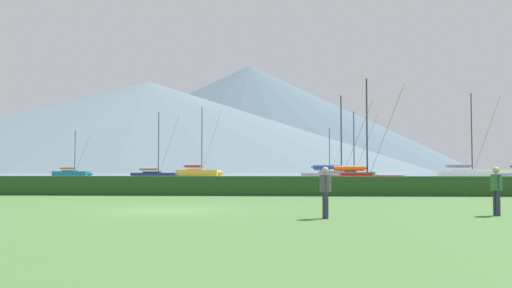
# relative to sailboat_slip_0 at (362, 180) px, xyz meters

# --- Properties ---
(ground_plane) EXTENTS (1000.00, 1000.00, 0.00)m
(ground_plane) POSITION_rel_sailboat_slip_0_xyz_m (-10.76, -23.24, -0.62)
(ground_plane) COLOR #477038
(harbor_water) EXTENTS (320.00, 246.00, 0.00)m
(harbor_water) POSITION_rel_sailboat_slip_0_xyz_m (-10.76, 113.76, -0.62)
(harbor_water) COLOR #8499A8
(harbor_water) RESTS_ON ground_plane
(hedge_line) EXTENTS (80.00, 1.20, 1.13)m
(hedge_line) POSITION_rel_sailboat_slip_0_xyz_m (-10.76, -12.24, -0.06)
(hedge_line) COLOR #284C23
(hedge_line) RESTS_ON ground_plane
(sailboat_slip_0) EXTENTS (7.54, 2.28, 8.94)m
(sailboat_slip_0) POSITION_rel_sailboat_slip_0_xyz_m (0.00, 0.00, 0.00)
(sailboat_slip_0) COLOR red
(sailboat_slip_0) RESTS_ON harbor_water
(sailboat_slip_1) EXTENTS (7.05, 2.23, 9.22)m
(sailboat_slip_1) POSITION_rel_sailboat_slip_0_xyz_m (-23.79, 27.48, -0.03)
(sailboat_slip_1) COLOR navy
(sailboat_slip_1) RESTS_ON harbor_water
(sailboat_slip_2) EXTENTS (9.15, 4.31, 11.81)m
(sailboat_slip_2) POSITION_rel_sailboat_slip_0_xyz_m (18.76, 29.67, 0.13)
(sailboat_slip_2) COLOR white
(sailboat_slip_2) RESTS_ON harbor_water
(sailboat_slip_3) EXTENTS (8.22, 2.98, 9.16)m
(sailboat_slip_3) POSITION_rel_sailboat_slip_0_xyz_m (-0.84, 11.74, 0.04)
(sailboat_slip_3) COLOR #9E9EA3
(sailboat_slip_3) RESTS_ON harbor_water
(sailboat_slip_4) EXTENTS (7.95, 3.92, 9.28)m
(sailboat_slip_4) POSITION_rel_sailboat_slip_0_xyz_m (2.75, 28.53, 0.02)
(sailboat_slip_4) COLOR #236B38
(sailboat_slip_4) RESTS_ON harbor_water
(sailboat_slip_5) EXTENTS (9.40, 3.88, 13.09)m
(sailboat_slip_5) POSITION_rel_sailboat_slip_0_xyz_m (-22.20, 54.64, 0.16)
(sailboat_slip_5) COLOR gold
(sailboat_slip_5) RESTS_ON harbor_water
(sailboat_slip_6) EXTENTS (7.63, 2.91, 8.37)m
(sailboat_slip_6) POSITION_rel_sailboat_slip_0_xyz_m (-44.29, 49.39, -0.01)
(sailboat_slip_6) COLOR #19707A
(sailboat_slip_6) RESTS_ON harbor_water
(sailboat_slip_10) EXTENTS (6.66, 2.33, 7.90)m
(sailboat_slip_10) POSITION_rel_sailboat_slip_0_xyz_m (0.58, 40.57, -0.08)
(sailboat_slip_10) COLOR white
(sailboat_slip_10) RESTS_ON harbor_water
(person_seated_viewer) EXTENTS (0.36, 0.56, 1.65)m
(person_seated_viewer) POSITION_rel_sailboat_slip_0_xyz_m (0.82, -24.95, 0.35)
(person_seated_viewer) COLOR #2D3347
(person_seated_viewer) RESTS_ON ground_plane
(person_standing_walker) EXTENTS (0.36, 0.56, 1.65)m
(person_standing_walker) POSITION_rel_sailboat_slip_0_xyz_m (-5.05, -26.25, 0.35)
(person_standing_walker) COLOR #2D3347
(person_standing_walker) RESTS_ON ground_plane
(distant_hill_west_ridge) EXTENTS (320.88, 320.88, 80.12)m
(distant_hill_west_ridge) POSITION_rel_sailboat_slip_0_xyz_m (-32.00, 356.11, 39.44)
(distant_hill_west_ridge) COLOR #4C6070
(distant_hill_west_ridge) RESTS_ON ground_plane
(distant_hill_central_peak) EXTENTS (322.98, 322.98, 53.33)m
(distant_hill_central_peak) POSITION_rel_sailboat_slip_0_xyz_m (-86.69, 265.19, 26.04)
(distant_hill_central_peak) COLOR slate
(distant_hill_central_peak) RESTS_ON ground_plane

